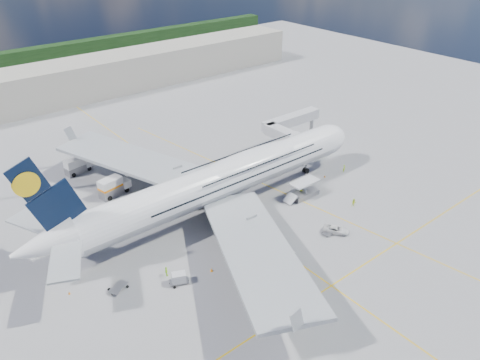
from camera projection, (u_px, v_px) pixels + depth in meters
ground at (253, 231)px, 90.62m from camera, size 300.00×300.00×0.00m
taxi_line_main at (253, 231)px, 90.62m from camera, size 0.25×220.00×0.01m
taxi_line_cross at (331, 286)px, 77.08m from camera, size 120.00×0.25×0.01m
taxi_line_diag at (271, 187)px, 105.06m from camera, size 14.16×99.06×0.01m
airliner at (222, 180)px, 94.16m from camera, size 77.26×79.15×23.71m
jet_bridge at (289, 127)px, 117.77m from camera, size 18.80×12.10×8.50m
cargo_loader at (303, 191)px, 101.19m from camera, size 8.53×3.20×3.67m
terminal at (64, 83)px, 151.97m from camera, size 180.00×16.00×12.00m
tree_line at (116, 45)px, 205.35m from camera, size 160.00×6.00×8.00m
dolly_row_a at (179, 278)px, 77.12m from camera, size 3.58×2.84×2.00m
dolly_row_b at (235, 252)px, 83.10m from camera, size 3.58×2.20×2.15m
dolly_row_c at (249, 279)px, 77.16m from camera, size 2.94×2.16×1.67m
dolly_back at (118, 287)px, 76.20m from camera, size 3.72×3.05×0.48m
dolly_nose_far at (329, 232)px, 89.71m from camera, size 3.28×2.16×0.44m
dolly_nose_near at (251, 223)px, 91.12m from camera, size 3.16×2.29×1.80m
baggage_tug at (288, 256)px, 82.71m from camera, size 2.60×1.25×1.63m
catering_truck_inner at (114, 187)px, 101.46m from camera, size 7.25×3.77×4.12m
catering_truck_outer at (78, 166)px, 110.46m from camera, size 6.66×3.33×3.81m
service_van at (336, 230)px, 89.74m from camera, size 4.39×5.29×1.34m
crew_nose at (344, 168)px, 111.09m from camera, size 0.74×0.56×1.85m
crew_loader at (354, 203)px, 97.73m from camera, size 1.14×1.14×1.87m
crew_wing at (166, 271)px, 78.82m from camera, size 0.90×1.15×1.82m
crew_van at (301, 192)px, 101.84m from camera, size 0.71×0.94×1.72m
crew_tug at (306, 277)px, 77.60m from camera, size 1.27×0.85×1.82m
cone_nose at (325, 176)px, 109.10m from camera, size 0.42×0.42×0.53m
cone_wing_left_inner at (157, 178)px, 108.51m from camera, size 0.42×0.42×0.53m
cone_wing_left_outer at (145, 176)px, 109.04m from camera, size 0.41×0.41×0.52m
cone_wing_right_inner at (212, 270)px, 80.10m from camera, size 0.50×0.50×0.63m
cone_wing_right_outer at (257, 306)px, 72.79m from camera, size 0.43×0.43×0.55m
cone_tail at (69, 293)px, 75.28m from camera, size 0.38×0.38×0.48m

